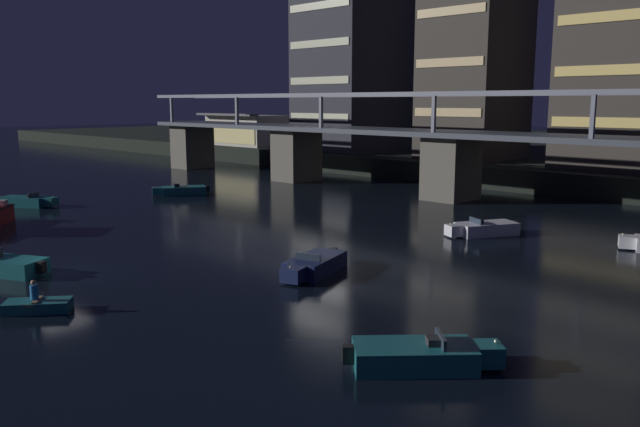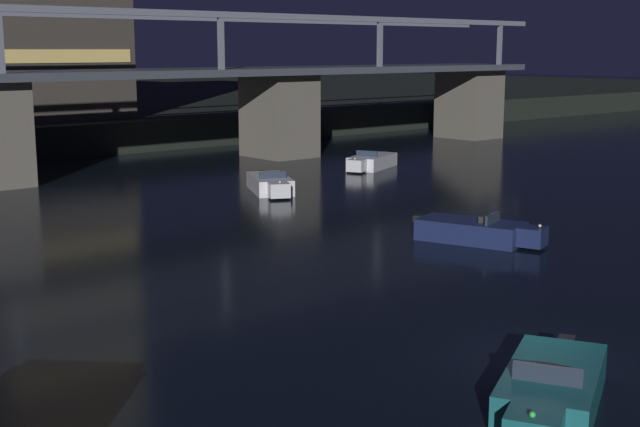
{
  "view_description": "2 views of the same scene",
  "coord_description": "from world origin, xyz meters",
  "px_view_note": "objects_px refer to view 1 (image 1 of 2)",
  "views": [
    {
      "loc": [
        31.22,
        -13.05,
        8.54
      ],
      "look_at": [
        4.31,
        14.3,
        1.85
      ],
      "focal_mm": 36.06,
      "sensor_mm": 36.0,
      "label": 1
    },
    {
      "loc": [
        -16.54,
        -11.45,
        7.19
      ],
      "look_at": [
        3.64,
        12.07,
        1.33
      ],
      "focal_mm": 48.85,
      "sensor_mm": 36.0,
      "label": 2
    }
  ],
  "objects_px": {
    "tower_central": "(637,45)",
    "waterfront_pavilion": "(246,130)",
    "dinghy_with_paddler": "(38,305)",
    "tower_west_low": "(354,63)",
    "speedboat_mid_left": "(27,201)",
    "tower_west_tall": "(476,39)",
    "speedboat_far_left": "(182,191)",
    "speedboat_far_center": "(3,265)",
    "speedboat_near_center": "(484,229)",
    "river_bridge": "(452,154)",
    "speedboat_mid_center": "(314,265)",
    "speedboat_near_right": "(421,356)"
  },
  "relations": [
    {
      "from": "tower_central",
      "to": "speedboat_far_left",
      "type": "relative_size",
      "value": 4.78
    },
    {
      "from": "speedboat_far_center",
      "to": "speedboat_mid_center",
      "type": "bearing_deg",
      "value": 44.82
    },
    {
      "from": "speedboat_near_center",
      "to": "speedboat_far_left",
      "type": "height_order",
      "value": "same"
    },
    {
      "from": "speedboat_near_right",
      "to": "speedboat_mid_center",
      "type": "bearing_deg",
      "value": 151.5
    },
    {
      "from": "tower_central",
      "to": "speedboat_far_center",
      "type": "relative_size",
      "value": 4.71
    },
    {
      "from": "speedboat_mid_center",
      "to": "dinghy_with_paddler",
      "type": "bearing_deg",
      "value": -107.16
    },
    {
      "from": "tower_central",
      "to": "waterfront_pavilion",
      "type": "relative_size",
      "value": 1.88
    },
    {
      "from": "speedboat_near_right",
      "to": "speedboat_mid_center",
      "type": "height_order",
      "value": "same"
    },
    {
      "from": "river_bridge",
      "to": "waterfront_pavilion",
      "type": "bearing_deg",
      "value": 164.58
    },
    {
      "from": "speedboat_mid_left",
      "to": "dinghy_with_paddler",
      "type": "bearing_deg",
      "value": -20.5
    },
    {
      "from": "river_bridge",
      "to": "dinghy_with_paddler",
      "type": "distance_m",
      "value": 38.77
    },
    {
      "from": "speedboat_near_right",
      "to": "speedboat_far_center",
      "type": "relative_size",
      "value": 0.9
    },
    {
      "from": "dinghy_with_paddler",
      "to": "speedboat_far_left",
      "type": "bearing_deg",
      "value": 136.58
    },
    {
      "from": "tower_central",
      "to": "speedboat_mid_center",
      "type": "height_order",
      "value": "tower_central"
    },
    {
      "from": "tower_west_tall",
      "to": "speedboat_near_right",
      "type": "distance_m",
      "value": 57.26
    },
    {
      "from": "river_bridge",
      "to": "speedboat_mid_left",
      "type": "relative_size",
      "value": 17.68
    },
    {
      "from": "tower_west_low",
      "to": "waterfront_pavilion",
      "type": "relative_size",
      "value": 1.85
    },
    {
      "from": "speedboat_near_right",
      "to": "speedboat_far_center",
      "type": "xyz_separation_m",
      "value": [
        -21.92,
        -5.18,
        0.0
      ]
    },
    {
      "from": "tower_west_low",
      "to": "speedboat_mid_center",
      "type": "xyz_separation_m",
      "value": [
        34.83,
        -42.21,
        -13.11
      ]
    },
    {
      "from": "speedboat_far_left",
      "to": "tower_central",
      "type": "bearing_deg",
      "value": 47.57
    },
    {
      "from": "tower_central",
      "to": "dinghy_with_paddler",
      "type": "xyz_separation_m",
      "value": [
        -4.1,
        -54.23,
        -13.41
      ]
    },
    {
      "from": "speedboat_mid_left",
      "to": "speedboat_far_left",
      "type": "bearing_deg",
      "value": 74.07
    },
    {
      "from": "speedboat_near_right",
      "to": "speedboat_mid_center",
      "type": "distance_m",
      "value": 12.29
    },
    {
      "from": "waterfront_pavilion",
      "to": "speedboat_far_center",
      "type": "height_order",
      "value": "waterfront_pavilion"
    },
    {
      "from": "speedboat_mid_center",
      "to": "speedboat_far_left",
      "type": "height_order",
      "value": "same"
    },
    {
      "from": "speedboat_near_center",
      "to": "speedboat_far_left",
      "type": "relative_size",
      "value": 1.01
    },
    {
      "from": "tower_central",
      "to": "tower_west_low",
      "type": "bearing_deg",
      "value": 179.58
    },
    {
      "from": "tower_central",
      "to": "speedboat_mid_left",
      "type": "height_order",
      "value": "tower_central"
    },
    {
      "from": "river_bridge",
      "to": "speedboat_near_right",
      "type": "relative_size",
      "value": 19.15
    },
    {
      "from": "tower_central",
      "to": "speedboat_near_right",
      "type": "xyz_separation_m",
      "value": [
        10.49,
        -47.82,
        -13.27
      ]
    },
    {
      "from": "tower_west_low",
      "to": "dinghy_with_paddler",
      "type": "distance_m",
      "value": 64.09
    },
    {
      "from": "tower_west_low",
      "to": "tower_west_tall",
      "type": "relative_size",
      "value": 0.86
    },
    {
      "from": "waterfront_pavilion",
      "to": "speedboat_near_center",
      "type": "distance_m",
      "value": 58.44
    },
    {
      "from": "tower_central",
      "to": "waterfront_pavilion",
      "type": "height_order",
      "value": "tower_central"
    },
    {
      "from": "speedboat_mid_left",
      "to": "speedboat_near_center",
      "type": "bearing_deg",
      "value": 26.14
    },
    {
      "from": "tower_central",
      "to": "speedboat_near_right",
      "type": "relative_size",
      "value": 5.23
    },
    {
      "from": "speedboat_mid_center",
      "to": "speedboat_far_center",
      "type": "relative_size",
      "value": 1.04
    },
    {
      "from": "river_bridge",
      "to": "speedboat_mid_left",
      "type": "distance_m",
      "value": 36.15
    },
    {
      "from": "river_bridge",
      "to": "tower_west_tall",
      "type": "xyz_separation_m",
      "value": [
        -7.81,
        16.08,
        11.38
      ]
    },
    {
      "from": "waterfront_pavilion",
      "to": "speedboat_mid_left",
      "type": "xyz_separation_m",
      "value": [
        20.36,
        -39.69,
        -4.02
      ]
    },
    {
      "from": "tower_west_low",
      "to": "speedboat_mid_left",
      "type": "bearing_deg",
      "value": -86.03
    },
    {
      "from": "tower_central",
      "to": "waterfront_pavilion",
      "type": "xyz_separation_m",
      "value": [
        -52.45,
        -4.08,
        -9.24
      ]
    },
    {
      "from": "waterfront_pavilion",
      "to": "tower_west_low",
      "type": "bearing_deg",
      "value": 14.06
    },
    {
      "from": "tower_central",
      "to": "speedboat_far_left",
      "type": "distance_m",
      "value": 44.25
    },
    {
      "from": "tower_west_tall",
      "to": "dinghy_with_paddler",
      "type": "relative_size",
      "value": 9.79
    },
    {
      "from": "tower_west_low",
      "to": "speedboat_far_center",
      "type": "bearing_deg",
      "value": -66.0
    },
    {
      "from": "river_bridge",
      "to": "speedboat_mid_center",
      "type": "bearing_deg",
      "value": -71.03
    },
    {
      "from": "speedboat_mid_left",
      "to": "tower_west_tall",
      "type": "bearing_deg",
      "value": 71.08
    },
    {
      "from": "river_bridge",
      "to": "dinghy_with_paddler",
      "type": "bearing_deg",
      "value": -82.35
    },
    {
      "from": "speedboat_mid_left",
      "to": "river_bridge",
      "type": "bearing_deg",
      "value": 50.56
    }
  ]
}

